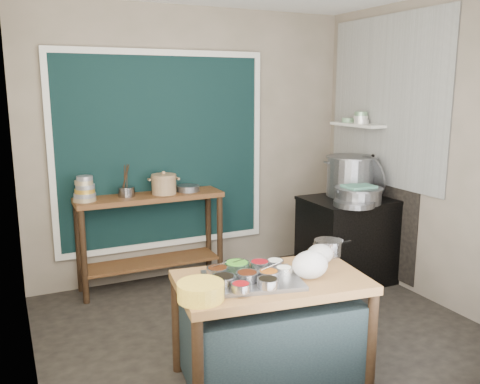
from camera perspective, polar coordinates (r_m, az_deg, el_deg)
name	(u,v)px	position (r m, az deg, el deg)	size (l,w,h in m)	color
floor	(257,328)	(4.47, 1.96, -14.97)	(3.50, 3.00, 0.02)	#2E2923
back_wall	(193,144)	(5.41, -5.30, 5.34)	(3.50, 0.02, 2.80)	gray
left_wall	(18,181)	(3.59, -23.68, 1.17)	(0.02, 3.00, 2.80)	gray
right_wall	(425,152)	(5.09, 20.05, 4.27)	(0.02, 3.00, 2.80)	gray
curtain_panel	(162,151)	(5.27, -8.73, 4.53)	(2.10, 0.02, 1.90)	black
curtain_frame	(162,151)	(5.26, -8.70, 4.52)	(2.22, 0.03, 2.02)	beige
tile_panel	(386,102)	(5.44, 16.04, 9.73)	(0.02, 1.70, 1.70)	#B2B2AA
soot_patch	(374,209)	(5.66, 14.77, -1.91)	(0.01, 1.30, 1.30)	black
wall_shelf	(358,125)	(5.61, 13.06, 7.37)	(0.22, 0.70, 0.03)	beige
prep_table	(271,330)	(3.58, 3.47, -15.20)	(1.25, 0.72, 0.75)	brown
back_counter	(151,241)	(5.22, -9.94, -5.41)	(1.45, 0.40, 0.95)	brown
stove_block	(349,241)	(5.42, 12.12, -5.40)	(0.90, 0.68, 0.85)	black
stove_top	(351,200)	(5.31, 12.32, -0.86)	(0.92, 0.69, 0.03)	black
condiment_tray	(252,280)	(3.35, 1.38, -9.87)	(0.62, 0.44, 0.03)	gray
condiment_bowls	(248,274)	(3.34, 0.87, -9.15)	(0.59, 0.47, 0.07)	gray
yellow_basin	(201,291)	(3.09, -4.45, -11.04)	(0.28, 0.28, 0.11)	yellow
saucepan	(328,248)	(3.90, 9.85, -6.17)	(0.21, 0.21, 0.12)	gray
plastic_bag_a	(310,265)	(3.42, 7.87, -8.09)	(0.25, 0.21, 0.18)	white
plastic_bag_b	(320,254)	(3.70, 8.96, -6.93)	(0.20, 0.17, 0.15)	white
bowl_stack	(85,190)	(4.94, -17.02, 0.19)	(0.21, 0.21, 0.24)	tan
utensil_cup	(126,192)	(5.05, -12.64, 0.04)	(0.16, 0.16, 0.10)	gray
ceramic_crock	(164,185)	(5.10, -8.54, 0.76)	(0.26, 0.26, 0.18)	#8B6A4B
wide_bowl	(188,188)	(5.22, -5.86, 0.42)	(0.24, 0.24, 0.06)	gray
stock_pot	(351,176)	(5.40, 12.34, 1.76)	(0.53, 0.53, 0.42)	gray
pot_lid	(370,176)	(5.37, 14.42, 1.73)	(0.45, 0.45, 0.02)	gray
steamer	(358,195)	(5.10, 13.15, -0.35)	(0.48, 0.48, 0.15)	gray
green_cloth	(359,186)	(5.08, 13.20, 0.63)	(0.29, 0.22, 0.02)	#508F72
shallow_pan	(354,203)	(4.97, 12.69, -1.26)	(0.39, 0.39, 0.05)	gray
shelf_bowl_stack	(361,118)	(5.57, 13.42, 8.08)	(0.16, 0.16, 0.13)	silver
shelf_bowl_green	(348,120)	(5.74, 12.03, 7.89)	(0.13, 0.13, 0.05)	gray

